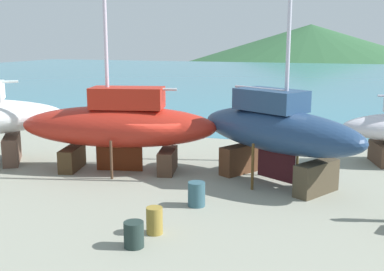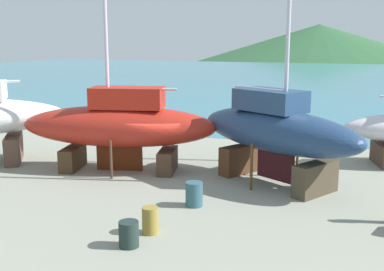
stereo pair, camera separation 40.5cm
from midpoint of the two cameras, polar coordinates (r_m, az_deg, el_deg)
ground_plane at (r=21.07m, az=-6.50°, el=-5.78°), size 41.80×41.80×0.00m
sea_water at (r=79.47m, az=12.36°, el=6.69°), size 161.10×100.20×0.01m
headland_hill at (r=203.59m, az=13.79°, el=9.36°), size 158.72×158.72×24.01m
sailboat_small_center at (r=20.96m, az=9.49°, el=0.64°), size 8.64×6.62×13.66m
sailboat_large_starboard at (r=22.86m, az=-9.17°, el=1.27°), size 9.66×4.60×16.91m
barrel_rust_near at (r=15.78m, az=-5.24°, el=-10.05°), size 0.75×0.75×0.89m
barrel_by_slipway at (r=14.92m, az=-7.73°, el=-11.60°), size 0.87×0.87×0.80m
barrel_ochre at (r=18.19m, az=-0.10°, el=-6.99°), size 0.73×0.73×0.93m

